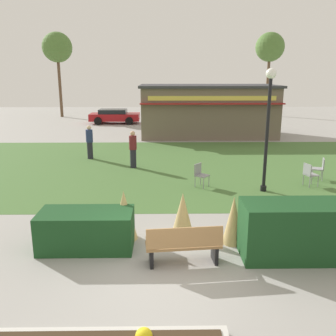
# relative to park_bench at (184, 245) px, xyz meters

# --- Properties ---
(ground_plane) EXTENTS (80.00, 80.00, 0.00)m
(ground_plane) POSITION_rel_park_bench_xyz_m (-0.48, -0.39, -0.48)
(ground_plane) COLOR #999691
(lawn_patch) EXTENTS (36.00, 12.00, 0.01)m
(lawn_patch) POSITION_rel_park_bench_xyz_m (-0.48, 9.08, -0.48)
(lawn_patch) COLOR #446B33
(lawn_patch) RESTS_ON ground_plane
(park_bench) EXTENTS (1.74, 0.69, 0.95)m
(park_bench) POSITION_rel_park_bench_xyz_m (0.00, 0.00, 0.00)
(park_bench) COLOR #9E7547
(park_bench) RESTS_ON ground_plane
(hedge_left) EXTENTS (2.29, 1.10, 0.95)m
(hedge_left) POSITION_rel_park_bench_xyz_m (-2.35, 0.86, -0.01)
(hedge_left) COLOR #19421E
(hedge_left) RESTS_ON ground_plane
(hedge_right) EXTENTS (2.46, 1.10, 1.33)m
(hedge_right) POSITION_rel_park_bench_xyz_m (2.60, 0.32, 0.19)
(hedge_right) COLOR #19421E
(hedge_right) RESTS_ON ground_plane
(ornamental_grass_behind_left) EXTENTS (0.67, 0.67, 1.30)m
(ornamental_grass_behind_left) POSITION_rel_park_bench_xyz_m (-1.47, 1.38, 0.17)
(ornamental_grass_behind_left) COLOR tan
(ornamental_grass_behind_left) RESTS_ON ground_plane
(ornamental_grass_behind_right) EXTENTS (0.54, 0.54, 1.24)m
(ornamental_grass_behind_right) POSITION_rel_park_bench_xyz_m (1.31, 1.08, 0.14)
(ornamental_grass_behind_right) COLOR tan
(ornamental_grass_behind_right) RESTS_ON ground_plane
(ornamental_grass_behind_center) EXTENTS (0.61, 0.61, 1.19)m
(ornamental_grass_behind_center) POSITION_rel_park_bench_xyz_m (0.06, 1.53, 0.11)
(ornamental_grass_behind_center) COLOR tan
(ornamental_grass_behind_center) RESTS_ON ground_plane
(lamppost_mid) EXTENTS (0.36, 0.36, 4.37)m
(lamppost_mid) POSITION_rel_park_bench_xyz_m (3.23, 5.30, 2.26)
(lamppost_mid) COLOR black
(lamppost_mid) RESTS_ON ground_plane
(trash_bin) EXTENTS (0.52, 0.52, 0.88)m
(trash_bin) POSITION_rel_park_bench_xyz_m (-3.10, 0.81, -0.04)
(trash_bin) COLOR #2D4233
(trash_bin) RESTS_ON ground_plane
(food_kiosk) EXTENTS (9.18, 4.78, 3.43)m
(food_kiosk) POSITION_rel_park_bench_xyz_m (2.63, 17.70, 1.24)
(food_kiosk) COLOR #6B5B4C
(food_kiosk) RESTS_ON ground_plane
(cafe_chair_west) EXTENTS (0.55, 0.55, 0.89)m
(cafe_chair_west) POSITION_rel_park_bench_xyz_m (5.89, 6.73, 0.05)
(cafe_chair_west) COLOR gray
(cafe_chair_west) RESTS_ON ground_plane
(cafe_chair_east) EXTENTS (0.54, 0.54, 0.89)m
(cafe_chair_east) POSITION_rel_park_bench_xyz_m (5.10, 5.84, 0.05)
(cafe_chair_east) COLOR gray
(cafe_chair_east) RESTS_ON ground_plane
(cafe_chair_center) EXTENTS (0.62, 0.62, 0.89)m
(cafe_chair_center) POSITION_rel_park_bench_xyz_m (0.95, 5.87, 0.05)
(cafe_chair_center) COLOR gray
(cafe_chair_center) RESTS_ON ground_plane
(person_strolling) EXTENTS (0.34, 0.34, 1.69)m
(person_strolling) POSITION_rel_park_bench_xyz_m (-1.81, 8.81, 0.38)
(person_strolling) COLOR #23232D
(person_strolling) RESTS_ON ground_plane
(person_standing) EXTENTS (0.34, 0.34, 1.69)m
(person_standing) POSITION_rel_park_bench_xyz_m (-4.12, 10.66, 0.38)
(person_standing) COLOR #23232D
(person_standing) RESTS_ON ground_plane
(parked_car_west_slot) EXTENTS (4.20, 2.06, 1.20)m
(parked_car_west_slot) POSITION_rel_park_bench_xyz_m (-4.58, 24.06, 0.16)
(parked_car_west_slot) COLOR maroon
(parked_car_west_slot) RESTS_ON ground_plane
(tree_left_bg) EXTENTS (2.80, 2.80, 8.05)m
(tree_left_bg) POSITION_rel_park_bench_xyz_m (10.07, 29.99, 6.10)
(tree_left_bg) COLOR brown
(tree_left_bg) RESTS_ON ground_plane
(tree_right_bg) EXTENTS (2.80, 2.80, 7.95)m
(tree_right_bg) POSITION_rel_park_bench_xyz_m (-10.38, 29.01, 5.99)
(tree_right_bg) COLOR brown
(tree_right_bg) RESTS_ON ground_plane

